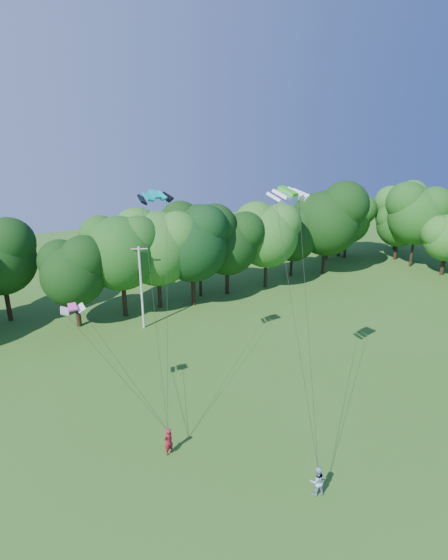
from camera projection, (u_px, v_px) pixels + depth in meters
ground at (373, 542)px, 22.24m from camera, size 160.00×160.00×0.00m
utility_pole at (141, 287)px, 44.29m from camera, size 1.64×0.78×8.79m
kite_flyer_left at (168, 441)px, 27.91m from camera, size 0.80×0.65×1.91m
kite_flyer_right at (317, 481)px, 24.84m from camera, size 1.09×0.96×1.87m
kite_teal at (154, 194)px, 30.61m from camera, size 2.50×1.31×0.54m
kite_green at (288, 191)px, 26.41m from camera, size 2.94×1.79×0.53m
kite_pink at (72, 307)px, 28.10m from camera, size 1.57×0.81×0.34m
tree_back_center at (192, 240)px, 49.02m from camera, size 8.68×8.68×12.63m
tree_back_east at (342, 215)px, 68.79m from camera, size 7.37×7.37×10.72m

